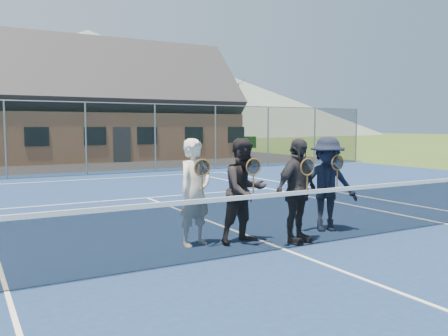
{
  "coord_description": "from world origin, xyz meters",
  "views": [
    {
      "loc": [
        -4.55,
        -6.12,
        2.01
      ],
      "look_at": [
        -0.27,
        1.5,
        1.25
      ],
      "focal_mm": 38.0,
      "sensor_mm": 36.0,
      "label": 1
    }
  ],
  "objects_px": {
    "player_a": "(195,192)",
    "player_c": "(297,191)",
    "player_d": "(327,184)",
    "tennis_net": "(284,218)",
    "clubhouse": "(110,96)",
    "player_b": "(245,191)"
  },
  "relations": [
    {
      "from": "tennis_net",
      "to": "player_a",
      "type": "height_order",
      "value": "player_a"
    },
    {
      "from": "tennis_net",
      "to": "player_d",
      "type": "distance_m",
      "value": 1.77
    },
    {
      "from": "tennis_net",
      "to": "player_c",
      "type": "relative_size",
      "value": 6.49
    },
    {
      "from": "tennis_net",
      "to": "player_b",
      "type": "relative_size",
      "value": 6.49
    },
    {
      "from": "player_a",
      "to": "player_c",
      "type": "distance_m",
      "value": 1.74
    },
    {
      "from": "player_a",
      "to": "player_b",
      "type": "height_order",
      "value": "same"
    },
    {
      "from": "player_a",
      "to": "player_b",
      "type": "bearing_deg",
      "value": -16.53
    },
    {
      "from": "player_d",
      "to": "tennis_net",
      "type": "bearing_deg",
      "value": -154.74
    },
    {
      "from": "player_a",
      "to": "player_b",
      "type": "distance_m",
      "value": 0.86
    },
    {
      "from": "player_c",
      "to": "player_d",
      "type": "distance_m",
      "value": 1.18
    },
    {
      "from": "player_d",
      "to": "player_a",
      "type": "bearing_deg",
      "value": 175.23
    },
    {
      "from": "player_b",
      "to": "player_c",
      "type": "bearing_deg",
      "value": -29.98
    },
    {
      "from": "player_a",
      "to": "player_d",
      "type": "xyz_separation_m",
      "value": [
        2.69,
        -0.22,
        -0.0
      ]
    },
    {
      "from": "tennis_net",
      "to": "player_a",
      "type": "relative_size",
      "value": 6.49
    },
    {
      "from": "clubhouse",
      "to": "player_b",
      "type": "height_order",
      "value": "clubhouse"
    },
    {
      "from": "clubhouse",
      "to": "player_a",
      "type": "bearing_deg",
      "value": -102.55
    },
    {
      "from": "clubhouse",
      "to": "player_a",
      "type": "height_order",
      "value": "clubhouse"
    },
    {
      "from": "tennis_net",
      "to": "player_d",
      "type": "relative_size",
      "value": 6.49
    },
    {
      "from": "player_b",
      "to": "player_a",
      "type": "bearing_deg",
      "value": 163.47
    },
    {
      "from": "player_c",
      "to": "player_d",
      "type": "xyz_separation_m",
      "value": [
        1.09,
        0.47,
        -0.0
      ]
    },
    {
      "from": "tennis_net",
      "to": "clubhouse",
      "type": "height_order",
      "value": "clubhouse"
    },
    {
      "from": "player_c",
      "to": "player_a",
      "type": "bearing_deg",
      "value": 156.63
    }
  ]
}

